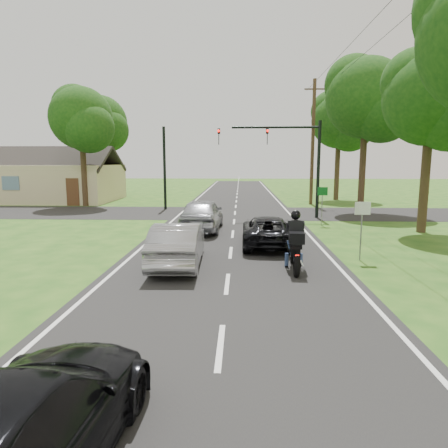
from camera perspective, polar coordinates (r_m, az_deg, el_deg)
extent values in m
plane|color=#224E16|center=(11.80, 0.46, -8.55)|extent=(140.00, 140.00, 0.00)
cube|color=black|center=(21.54, 1.36, -0.49)|extent=(8.00, 100.00, 0.01)
cube|color=black|center=(27.48, 1.58, 1.58)|extent=(60.00, 7.00, 0.01)
torus|color=black|center=(14.15, 9.78, -4.22)|extent=(0.19, 0.71, 0.71)
torus|color=black|center=(12.60, 10.33, -5.88)|extent=(0.21, 0.78, 0.77)
cube|color=black|center=(13.41, 10.04, -3.56)|extent=(0.35, 1.03, 0.32)
sphere|color=black|center=(13.63, 9.97, -2.52)|extent=(0.36, 0.36, 0.36)
cube|color=black|center=(13.00, 10.19, -3.09)|extent=(0.39, 0.61, 0.11)
cube|color=#FF0C07|center=(12.41, 10.42, -4.49)|extent=(0.11, 0.04, 0.05)
cylinder|color=silver|center=(12.93, 10.96, -5.61)|extent=(0.14, 0.86, 0.10)
cylinder|color=black|center=(13.80, 9.92, -1.56)|extent=(0.66, 0.07, 0.04)
cube|color=black|center=(12.63, 10.35, -1.97)|extent=(0.49, 0.45, 0.34)
cube|color=black|center=(13.12, 10.17, -0.93)|extent=(0.44, 0.26, 0.64)
sphere|color=black|center=(13.12, 10.20, 1.29)|extent=(0.32, 0.32, 0.32)
cylinder|color=navy|center=(13.67, 8.94, -5.12)|extent=(0.13, 0.13, 0.48)
cylinder|color=navy|center=(13.71, 10.91, -5.14)|extent=(0.13, 0.13, 0.48)
imported|color=black|center=(16.94, 6.25, -0.96)|extent=(2.15, 4.56, 1.26)
imported|color=#9E9EA2|center=(13.72, -6.62, -2.88)|extent=(1.72, 4.52, 1.47)
imported|color=#A0A2A8|center=(20.55, -3.16, 1.40)|extent=(2.07, 4.91, 1.66)
imported|color=black|center=(5.25, -27.83, -25.14)|extent=(2.16, 4.83, 1.37)
cylinder|color=black|center=(25.71, 13.32, 7.53)|extent=(0.20, 0.20, 6.00)
cylinder|color=black|center=(25.41, 7.38, 13.55)|extent=(5.40, 0.14, 0.14)
imported|color=black|center=(25.34, 6.20, 12.33)|extent=(0.16, 0.36, 1.00)
imported|color=black|center=(25.32, -0.75, 12.39)|extent=(0.16, 0.36, 1.00)
sphere|color=#FF0C07|center=(25.18, 6.24, 13.11)|extent=(0.16, 0.16, 0.16)
sphere|color=#FF0C07|center=(25.17, -0.77, 13.16)|extent=(0.16, 0.16, 0.16)
cylinder|color=black|center=(29.78, -8.49, 7.84)|extent=(0.20, 0.20, 6.00)
cylinder|color=#4E3623|center=(33.78, 12.56, 11.25)|extent=(0.28, 0.28, 10.00)
cube|color=#4E3623|center=(34.22, 12.81, 18.29)|extent=(1.60, 0.10, 0.10)
cylinder|color=slate|center=(15.10, 18.99, -1.25)|extent=(0.05, 0.05, 2.00)
cube|color=silver|center=(14.95, 19.20, 2.13)|extent=(0.55, 0.04, 0.45)
cylinder|color=slate|center=(22.84, 13.81, 2.32)|extent=(0.05, 0.05, 2.00)
cube|color=#0C591E|center=(22.73, 13.91, 4.56)|extent=(0.55, 0.04, 0.45)
cylinder|color=#332316|center=(22.21, 26.82, 6.45)|extent=(0.44, 0.44, 5.88)
sphere|color=#133A0F|center=(22.40, 27.49, 15.60)|extent=(4.50, 4.50, 4.50)
cylinder|color=#332316|center=(29.47, 19.21, 8.40)|extent=(0.44, 0.44, 7.00)
sphere|color=#133A0F|center=(29.77, 19.65, 16.60)|extent=(5.40, 5.40, 5.40)
sphere|color=#133A0F|center=(29.25, 21.73, 14.90)|extent=(4.32, 4.32, 4.32)
cylinder|color=#332316|center=(38.28, 15.88, 8.17)|extent=(0.44, 0.44, 6.44)
sphere|color=#133A0F|center=(38.44, 16.14, 14.00)|extent=(4.95, 4.95, 4.95)
sphere|color=#133A0F|center=(37.94, 17.56, 12.79)|extent=(3.96, 3.96, 3.96)
cylinder|color=#332316|center=(33.61, -19.40, 7.69)|extent=(0.44, 0.44, 6.16)
sphere|color=#133A0F|center=(33.76, -19.74, 14.04)|extent=(4.80, 4.80, 4.80)
sphere|color=#133A0F|center=(32.81, -18.77, 12.90)|extent=(3.84, 3.84, 3.84)
cylinder|color=#332316|center=(43.68, -17.02, 8.37)|extent=(0.44, 0.44, 6.72)
sphere|color=#133A0F|center=(43.85, -17.27, 13.70)|extent=(5.40, 5.40, 5.40)
sphere|color=#133A0F|center=(42.81, -16.38, 12.73)|extent=(4.32, 4.32, 4.32)
cube|color=tan|center=(38.91, -22.61, 5.44)|extent=(10.00, 8.00, 3.20)
cube|color=black|center=(37.06, -24.12, 8.46)|extent=(10.20, 4.00, 2.29)
cube|color=black|center=(40.68, -21.60, 8.59)|extent=(10.20, 4.00, 2.29)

